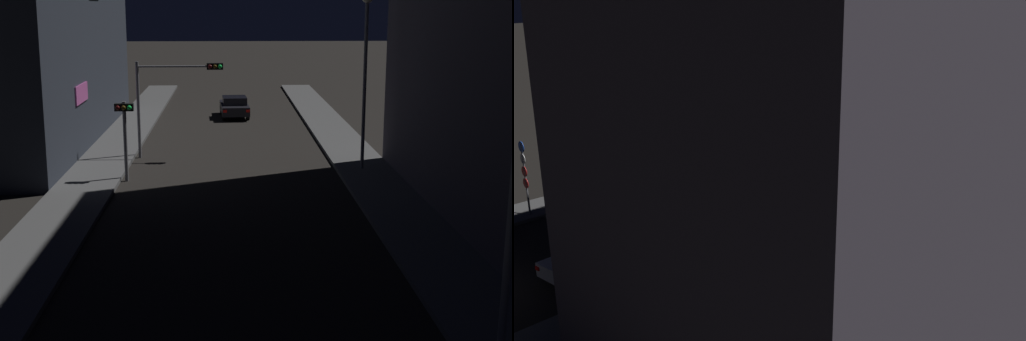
% 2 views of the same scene
% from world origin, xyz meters
% --- Properties ---
extents(sidewalk_left, '(2.59, 67.19, 0.18)m').
position_xyz_m(sidewalk_left, '(-6.11, 31.59, 0.09)').
color(sidewalk_left, '#4C4C4C').
rests_on(sidewalk_left, ground_plane).
extents(sidewalk_right, '(2.59, 67.19, 0.18)m').
position_xyz_m(sidewalk_right, '(6.11, 31.59, 0.09)').
color(sidewalk_right, '#4C4C4C').
rests_on(sidewalk_right, ground_plane).
extents(far_car, '(2.04, 4.54, 1.42)m').
position_xyz_m(far_car, '(0.29, 46.89, 0.73)').
color(far_car, black).
rests_on(far_car, ground_plane).
extents(traffic_light_overhead, '(4.28, 0.41, 4.80)m').
position_xyz_m(traffic_light_overhead, '(-2.87, 33.70, 3.52)').
color(traffic_light_overhead, slate).
rests_on(traffic_light_overhead, ground_plane).
extents(traffic_light_left_kerb, '(0.80, 0.42, 3.49)m').
position_xyz_m(traffic_light_left_kerb, '(-4.57, 28.77, 2.52)').
color(traffic_light_left_kerb, slate).
rests_on(traffic_light_left_kerb, ground_plane).
extents(street_lamp_far_block, '(0.50, 0.50, 7.89)m').
position_xyz_m(street_lamp_far_block, '(5.98, 30.15, 5.45)').
color(street_lamp_far_block, slate).
rests_on(street_lamp_far_block, sidewalk_right).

